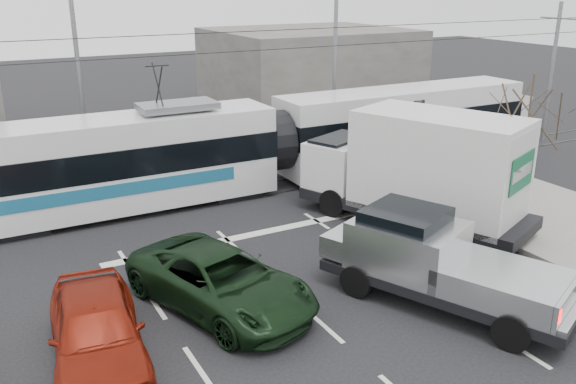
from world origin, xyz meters
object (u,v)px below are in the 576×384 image
green_car (221,281)px  street_lamp_far (72,53)px  navy_pickup (399,170)px  box_truck (419,170)px  red_car (97,330)px  street_lamp_near (332,44)px  traffic_signal (419,127)px  tram (273,142)px  bare_tree (529,116)px  silver_pickup (433,259)px

green_car → street_lamp_far: bearing=75.1°
navy_pickup → green_car: size_ratio=1.09×
street_lamp_far → green_car: 14.58m
box_truck → red_car: bearing=172.4°
street_lamp_near → street_lamp_far: (-11.50, 2.00, 0.00)m
navy_pickup → green_car: navy_pickup is taller
traffic_signal → tram: bearing=138.9°
tram → green_car: bearing=-124.7°
bare_tree → silver_pickup: (-6.16, -2.66, -2.63)m
tram → navy_pickup: 5.16m
bare_tree → navy_pickup: bearing=117.9°
traffic_signal → street_lamp_near: street_lamp_near is taller
red_car → traffic_signal: bearing=29.0°
tram → navy_pickup: (3.37, -3.86, -0.63)m
bare_tree → green_car: 11.55m
street_lamp_far → tram: size_ratio=0.36×
green_car → traffic_signal: bearing=6.2°
traffic_signal → green_car: traffic_signal is taller
bare_tree → traffic_signal: bare_tree is taller
street_lamp_near → navy_pickup: size_ratio=1.50×
silver_pickup → navy_pickup: navy_pickup is taller
street_lamp_far → navy_pickup: 14.24m
bare_tree → green_car: (-11.13, -0.40, -3.03)m
bare_tree → red_car: bare_tree is taller
traffic_signal → box_truck: box_truck is taller
traffic_signal → red_car: 14.44m
silver_pickup → red_car: 8.37m
traffic_signal → red_car: size_ratio=0.75×
bare_tree → tram: bearing=125.0°
tram → green_car: size_ratio=4.60×
street_lamp_far → navy_pickup: street_lamp_far is taller
tram → box_truck: size_ratio=3.04×
traffic_signal → street_lamp_near: bearing=83.6°
bare_tree → box_truck: bearing=151.8°
traffic_signal → green_car: bearing=-156.3°
bare_tree → street_lamp_near: (-0.29, 11.50, 1.32)m
traffic_signal → street_lamp_far: bearing=138.3°
street_lamp_near → green_car: bearing=-132.4°
bare_tree → navy_pickup: size_ratio=0.84×
navy_pickup → street_lamp_far: bearing=142.8°
silver_pickup → traffic_signal: bearing=29.3°
traffic_signal → street_lamp_far: 14.47m
traffic_signal → street_lamp_near: size_ratio=0.40×
street_lamp_near → green_car: size_ratio=1.64×
bare_tree → green_car: bare_tree is taller
navy_pickup → tram: bearing=138.6°
box_truck → street_lamp_far: bearing=104.2°
box_truck → red_car: size_ratio=1.73×
traffic_signal → silver_pickup: (-5.03, -6.66, -1.58)m
silver_pickup → box_truck: (3.11, 4.29, 0.78)m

